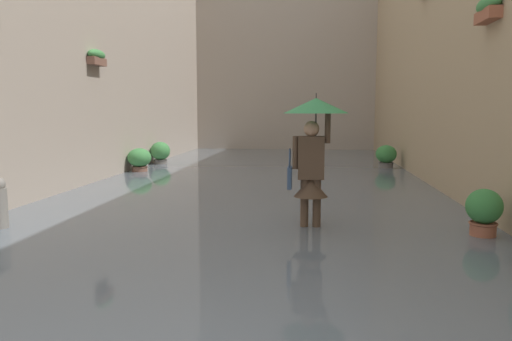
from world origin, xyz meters
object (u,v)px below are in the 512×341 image
Objects in this scene: potted_plant_near_right at (139,160)px; potted_plant_far_left at (386,157)px; person_wading at (313,139)px; potted_plant_near_left at (484,213)px; potted_plant_mid_right at (160,153)px.

potted_plant_near_right is 0.97× the size of potted_plant_far_left.
potted_plant_far_left is at bearing -105.47° from person_wading.
potted_plant_far_left reaches higher than potted_plant_near_left.
potted_plant_far_left is (-7.08, -1.68, 0.01)m from potted_plant_near_right.
potted_plant_far_left is (-2.22, -8.00, -0.97)m from person_wading.
person_wading reaches higher than potted_plant_mid_right.
potted_plant_near_left is 11.24m from potted_plant_mid_right.
person_wading is at bearing 120.33° from potted_plant_mid_right.
potted_plant_mid_right is 1.07× the size of potted_plant_near_right.
potted_plant_near_left is at bearing 129.89° from potted_plant_mid_right.
person_wading is 2.57× the size of potted_plant_far_left.
potted_plant_near_left is at bearing 173.15° from person_wading.
potted_plant_near_left is 0.95× the size of potted_plant_far_left.
potted_plant_near_left is 0.92× the size of potted_plant_mid_right.
potted_plant_far_left reaches higher than potted_plant_near_right.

